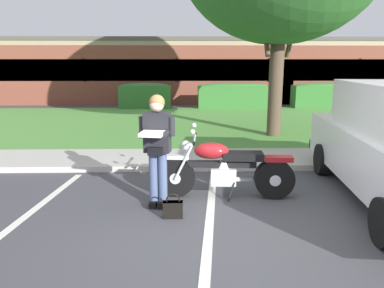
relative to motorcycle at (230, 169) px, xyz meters
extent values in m
plane|color=#424247|center=(-0.11, -1.11, -0.48)|extent=(140.00, 140.00, 0.00)
cube|color=#B7B2A8|center=(-0.11, 1.53, -0.42)|extent=(60.00, 0.20, 0.12)
cube|color=#B7B2A8|center=(-0.11, 2.38, -0.44)|extent=(60.00, 1.50, 0.08)
cube|color=#518E3D|center=(-0.11, 7.45, -0.45)|extent=(60.00, 8.63, 0.06)
cube|color=silver|center=(-3.05, -0.91, -0.48)|extent=(0.59, 4.39, 0.01)
cube|color=silver|center=(-0.40, -0.91, -0.48)|extent=(0.59, 4.39, 0.01)
cylinder|color=black|center=(-0.89, 0.05, -0.16)|extent=(0.65, 0.14, 0.64)
cylinder|color=silver|center=(-0.89, 0.05, -0.16)|extent=(0.19, 0.13, 0.18)
cylinder|color=black|center=(0.71, -0.05, -0.16)|extent=(0.65, 0.22, 0.64)
cylinder|color=silver|center=(0.71, -0.05, -0.16)|extent=(0.19, 0.21, 0.18)
cube|color=silver|center=(-0.89, 0.05, 0.19)|extent=(0.45, 0.17, 0.06)
cube|color=maroon|center=(0.76, -0.05, 0.18)|extent=(0.45, 0.23, 0.08)
cylinder|color=silver|center=(-0.76, -0.04, 0.12)|extent=(0.31, 0.06, 0.58)
cylinder|color=silver|center=(-0.75, 0.12, 0.12)|extent=(0.31, 0.06, 0.58)
sphere|color=silver|center=(-0.72, 0.04, 0.38)|extent=(0.17, 0.17, 0.17)
cylinder|color=silver|center=(-0.58, 0.03, 0.50)|extent=(0.08, 0.72, 0.03)
cylinder|color=black|center=(-0.60, -0.33, 0.50)|extent=(0.05, 0.10, 0.04)
cylinder|color=black|center=(-0.55, 0.39, 0.50)|extent=(0.05, 0.10, 0.04)
sphere|color=silver|center=(-0.62, -0.26, 0.66)|extent=(0.08, 0.08, 0.08)
sphere|color=silver|center=(-0.58, 0.33, 0.66)|extent=(0.08, 0.08, 0.08)
cube|color=black|center=(-0.14, 0.01, 0.08)|extent=(1.10, 0.17, 0.10)
ellipsoid|color=maroon|center=(-0.31, 0.02, 0.30)|extent=(0.58, 0.36, 0.26)
cube|color=black|center=(0.19, -0.02, 0.22)|extent=(0.66, 0.32, 0.12)
cube|color=silver|center=(-0.11, 0.00, -0.12)|extent=(0.41, 0.27, 0.28)
cylinder|color=silver|center=(-0.14, 0.01, 0.04)|extent=(0.18, 0.13, 0.21)
cylinder|color=silver|center=(-0.08, 0.00, 0.04)|extent=(0.18, 0.13, 0.21)
cylinder|color=silver|center=(0.27, 0.12, -0.22)|extent=(0.60, 0.12, 0.08)
cylinder|color=silver|center=(0.47, 0.11, -0.22)|extent=(0.60, 0.12, 0.08)
cylinder|color=black|center=(0.00, -0.16, -0.33)|extent=(0.13, 0.11, 0.30)
cube|color=black|center=(-1.07, -0.39, -0.43)|extent=(0.15, 0.25, 0.10)
cube|color=black|center=(-1.21, -0.37, -0.43)|extent=(0.15, 0.25, 0.10)
cylinder|color=#47567A|center=(-1.07, -0.37, -0.05)|extent=(0.14, 0.14, 0.86)
cylinder|color=#47567A|center=(-1.21, -0.35, -0.05)|extent=(0.14, 0.14, 0.86)
cube|color=#232328|center=(-1.14, -0.36, 0.67)|extent=(0.41, 0.28, 0.58)
cube|color=#232328|center=(-1.14, -0.36, 0.94)|extent=(0.33, 0.25, 0.06)
sphere|color=beige|center=(-1.14, -0.36, 1.08)|extent=(0.21, 0.21, 0.21)
sphere|color=olive|center=(-1.14, -0.34, 1.11)|extent=(0.23, 0.23, 0.23)
cube|color=black|center=(-1.16, -0.49, 0.42)|extent=(0.23, 0.13, 0.12)
cylinder|color=#232328|center=(-1.01, -0.54, 0.69)|extent=(0.14, 0.35, 0.09)
cylinder|color=#232328|center=(-1.32, -0.49, 0.69)|extent=(0.14, 0.35, 0.09)
cylinder|color=#232328|center=(-0.93, -0.41, 0.77)|extent=(0.10, 0.10, 0.28)
cylinder|color=#232328|center=(-1.36, -0.34, 0.77)|extent=(0.10, 0.10, 0.28)
cube|color=white|center=(-1.19, -0.65, 0.71)|extent=(0.37, 0.37, 0.05)
cube|color=black|center=(-0.91, -0.79, -0.36)|extent=(0.28, 0.12, 0.24)
cube|color=black|center=(-0.91, -0.79, -0.26)|extent=(0.28, 0.13, 0.04)
torus|color=black|center=(-0.91, -0.79, -0.22)|extent=(0.20, 0.02, 0.20)
cube|color=black|center=(1.86, -0.38, 1.00)|extent=(0.34, 2.71, 0.55)
cube|color=black|center=(2.98, 2.05, -0.08)|extent=(1.90, 0.31, 0.20)
cylinder|color=black|center=(1.99, 1.22, -0.18)|extent=(0.31, 0.62, 0.60)
cylinder|color=#4C3D2D|center=(1.90, 4.88, 0.98)|extent=(0.40, 0.40, 2.92)
cylinder|color=#4C3D2D|center=(2.29, 4.88, 2.45)|extent=(0.14, 0.89, 1.25)
cylinder|color=#4C3D2D|center=(1.56, 4.88, 2.40)|extent=(0.14, 0.80, 1.16)
cube|color=#336B2D|center=(-2.56, 11.74, 0.07)|extent=(2.41, 0.90, 1.10)
ellipsoid|color=#336B2D|center=(-2.56, 11.74, 0.62)|extent=(2.29, 0.84, 0.28)
cube|color=#336B2D|center=(1.65, 11.74, 0.07)|extent=(3.39, 0.90, 1.10)
ellipsoid|color=#336B2D|center=(1.65, 11.74, 0.62)|extent=(3.22, 0.84, 0.28)
cube|color=#336B2D|center=(5.86, 11.74, 0.07)|extent=(2.72, 0.90, 1.10)
ellipsoid|color=#336B2D|center=(5.86, 11.74, 0.62)|extent=(2.58, 0.84, 0.28)
cube|color=brown|center=(-1.07, 17.59, 1.15)|extent=(27.77, 8.42, 3.26)
cube|color=#998466|center=(-1.07, 13.42, 2.66)|extent=(27.77, 0.10, 0.24)
cube|color=#4C4742|center=(-1.07, 17.59, 2.88)|extent=(28.04, 8.51, 0.20)
cube|color=#1E282D|center=(-1.07, 13.41, 1.31)|extent=(23.60, 0.06, 1.10)
cube|color=brown|center=(-5.79, 13.40, 1.31)|extent=(0.08, 0.04, 1.20)
cube|color=brown|center=(-1.07, 13.40, 1.31)|extent=(0.08, 0.04, 1.20)
cube|color=brown|center=(3.65, 13.40, 1.31)|extent=(0.08, 0.04, 1.20)
cube|color=brown|center=(8.37, 13.40, 1.31)|extent=(0.08, 0.04, 1.20)
cube|color=#473323|center=(4.48, 13.42, 0.57)|extent=(1.00, 0.08, 2.10)
camera|label=1|loc=(-0.75, -5.61, 1.67)|focal=34.01mm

